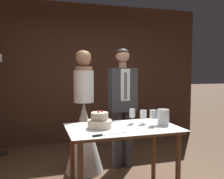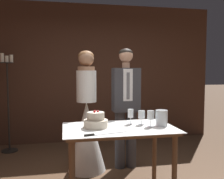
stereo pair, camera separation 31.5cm
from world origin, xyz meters
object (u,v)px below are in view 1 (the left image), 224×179
(wine_glass_far, at_px, (132,114))
(wine_glass_middle, at_px, (153,115))
(bride, at_px, (84,127))
(groom, at_px, (122,102))
(tiered_cake, at_px, (100,121))
(cake_table, at_px, (123,136))
(wine_glass_near, at_px, (143,114))
(hurricane_candle, at_px, (163,117))
(cake_knife, at_px, (106,135))

(wine_glass_far, bearing_deg, wine_glass_middle, -44.30)
(bride, height_order, groom, groom)
(wine_glass_far, bearing_deg, tiered_cake, -165.73)
(groom, bearing_deg, tiered_cake, -124.11)
(wine_glass_far, relative_size, groom, 0.10)
(cake_table, height_order, wine_glass_middle, wine_glass_middle)
(wine_glass_near, height_order, hurricane_candle, hurricane_candle)
(tiered_cake, xyz_separation_m, hurricane_candle, (0.75, -0.06, 0.01))
(wine_glass_near, bearing_deg, cake_knife, -146.25)
(wine_glass_far, distance_m, hurricane_candle, 0.36)
(wine_glass_far, bearing_deg, groom, 80.43)
(cake_knife, height_order, wine_glass_far, wine_glass_far)
(cake_knife, relative_size, wine_glass_middle, 2.47)
(hurricane_candle, bearing_deg, wine_glass_near, 150.61)
(cake_table, height_order, bride, bride)
(cake_table, distance_m, cake_knife, 0.41)
(cake_knife, bearing_deg, wine_glass_near, 20.74)
(cake_table, relative_size, hurricane_candle, 6.83)
(cake_table, distance_m, tiered_cake, 0.32)
(wine_glass_near, bearing_deg, cake_table, -162.11)
(hurricane_candle, bearing_deg, bride, 132.00)
(wine_glass_middle, relative_size, hurricane_candle, 1.00)
(hurricane_candle, xyz_separation_m, bride, (-0.78, 0.86, -0.25))
(hurricane_candle, bearing_deg, cake_table, 177.64)
(cake_table, bearing_deg, wine_glass_far, 40.71)
(tiered_cake, xyz_separation_m, wine_glass_far, (0.43, 0.11, 0.04))
(cake_knife, height_order, bride, bride)
(wine_glass_middle, bearing_deg, cake_table, 174.47)
(cake_knife, xyz_separation_m, wine_glass_far, (0.45, 0.43, 0.11))
(cake_table, xyz_separation_m, tiered_cake, (-0.26, 0.04, 0.18))
(cake_knife, distance_m, wine_glass_far, 0.63)
(cake_table, relative_size, cake_knife, 2.76)
(wine_glass_middle, bearing_deg, cake_knife, -158.33)
(cake_table, distance_m, groom, 0.93)
(cake_table, distance_m, wine_glass_middle, 0.42)
(tiered_cake, bearing_deg, hurricane_candle, -4.39)
(cake_knife, xyz_separation_m, bride, (-0.01, 1.13, -0.18))
(wine_glass_middle, height_order, wine_glass_far, wine_glass_middle)
(cake_table, xyz_separation_m, groom, (0.29, 0.84, 0.27))
(cake_table, height_order, wine_glass_far, wine_glass_far)
(cake_table, relative_size, bride, 0.72)
(tiered_cake, xyz_separation_m, bride, (-0.03, 0.80, -0.24))
(wine_glass_middle, xyz_separation_m, wine_glass_far, (-0.18, 0.18, -0.01))
(cake_table, bearing_deg, cake_knife, -134.25)
(bride, bearing_deg, wine_glass_far, -56.76)
(tiered_cake, distance_m, groom, 0.98)
(cake_knife, xyz_separation_m, wine_glass_near, (0.57, 0.38, 0.11))
(tiered_cake, height_order, wine_glass_middle, tiered_cake)
(cake_table, distance_m, bride, 0.89)
(tiered_cake, height_order, cake_knife, tiered_cake)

